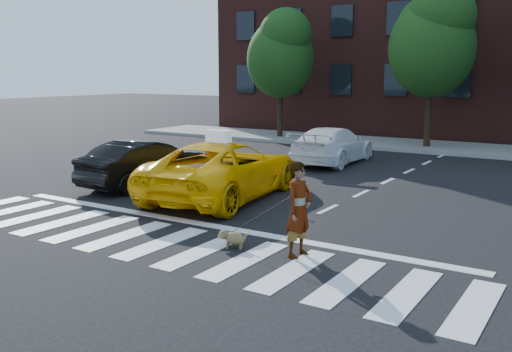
% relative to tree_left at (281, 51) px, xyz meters
% --- Properties ---
extents(ground, '(120.00, 120.00, 0.00)m').
position_rel_tree_left_xyz_m(ground, '(6.97, -17.00, -4.44)').
color(ground, black).
rests_on(ground, ground).
extents(crosswalk, '(13.00, 2.40, 0.01)m').
position_rel_tree_left_xyz_m(crosswalk, '(6.97, -17.00, -4.43)').
color(crosswalk, silver).
rests_on(crosswalk, ground).
extents(stop_line, '(12.00, 0.30, 0.01)m').
position_rel_tree_left_xyz_m(stop_line, '(6.97, -15.40, -4.43)').
color(stop_line, silver).
rests_on(stop_line, ground).
extents(sidewalk_far, '(30.00, 4.00, 0.15)m').
position_rel_tree_left_xyz_m(sidewalk_far, '(6.97, 0.50, -4.37)').
color(sidewalk_far, slate).
rests_on(sidewalk_far, ground).
extents(building, '(26.00, 10.00, 12.00)m').
position_rel_tree_left_xyz_m(building, '(6.97, 8.00, 1.56)').
color(building, '#4A1F1A').
rests_on(building, ground).
extents(tree_left, '(3.39, 3.38, 6.50)m').
position_rel_tree_left_xyz_m(tree_left, '(0.00, 0.00, 0.00)').
color(tree_left, black).
rests_on(tree_left, ground).
extents(tree_mid, '(3.69, 3.69, 7.10)m').
position_rel_tree_left_xyz_m(tree_mid, '(7.50, -0.00, 0.41)').
color(tree_mid, black).
rests_on(tree_mid, ground).
extents(taxi, '(3.25, 5.86, 1.55)m').
position_rel_tree_left_xyz_m(taxi, '(5.57, -12.88, -3.66)').
color(taxi, '#FFBA05').
rests_on(taxi, ground).
extents(black_sedan, '(1.85, 4.34, 1.39)m').
position_rel_tree_left_xyz_m(black_sedan, '(2.64, -12.76, -3.74)').
color(black_sedan, black).
rests_on(black_sedan, ground).
extents(white_suv, '(2.11, 4.77, 1.36)m').
position_rel_tree_left_xyz_m(white_suv, '(5.57, -5.79, -3.76)').
color(white_suv, white).
rests_on(white_suv, ground).
extents(woman, '(0.49, 0.69, 1.79)m').
position_rel_tree_left_xyz_m(woman, '(9.67, -16.24, -3.55)').
color(woman, '#999999').
rests_on(woman, ground).
extents(dog, '(0.60, 0.39, 0.36)m').
position_rel_tree_left_xyz_m(dog, '(8.34, -16.49, -4.23)').
color(dog, olive).
rests_on(dog, ground).
extents(taxi_sign, '(0.68, 0.36, 0.32)m').
position_rel_tree_left_xyz_m(taxi_sign, '(5.57, -13.08, -2.73)').
color(taxi_sign, white).
rests_on(taxi_sign, taxi).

